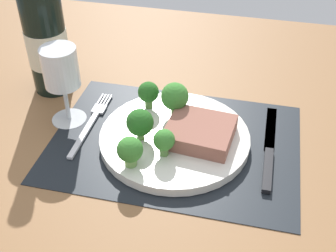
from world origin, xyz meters
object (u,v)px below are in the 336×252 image
(wine_bottle, at_px, (46,40))
(knife, at_px, (269,152))
(fork, at_px, (91,123))
(plate, at_px, (175,138))
(wine_glass, at_px, (61,72))
(steak, at_px, (200,131))

(wine_bottle, bearing_deg, knife, -14.18)
(fork, bearing_deg, plate, -4.20)
(wine_glass, bearing_deg, knife, -2.52)
(plate, distance_m, fork, 0.16)
(wine_bottle, height_order, wine_glass, wine_bottle)
(plate, relative_size, knife, 1.13)
(fork, bearing_deg, knife, -0.74)
(wine_bottle, bearing_deg, wine_glass, -52.92)
(knife, bearing_deg, wine_bottle, 166.44)
(plate, xyz_separation_m, fork, (-0.16, 0.01, -0.01))
(plate, relative_size, wine_bottle, 0.89)
(plate, xyz_separation_m, steak, (0.04, 0.00, 0.02))
(plate, relative_size, steak, 2.37)
(steak, distance_m, fork, 0.21)
(fork, height_order, knife, knife)
(wine_bottle, bearing_deg, fork, -41.01)
(fork, bearing_deg, steak, -2.46)
(plate, relative_size, fork, 1.36)
(plate, distance_m, wine_glass, 0.23)
(knife, relative_size, wine_glass, 1.54)
(plate, bearing_deg, wine_bottle, 157.27)
(steak, distance_m, knife, 0.12)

